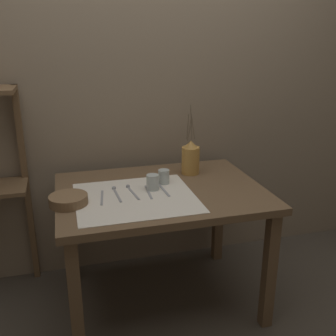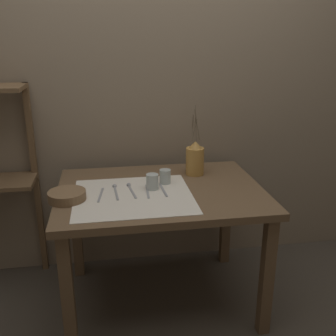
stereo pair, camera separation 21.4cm
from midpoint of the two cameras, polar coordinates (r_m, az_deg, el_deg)
The scene contains 13 objects.
ground_plane at distance 2.54m, azimuth 1.55°, elevation -18.51°, with size 12.00×12.00×0.00m, color #473F35.
stone_wall_back at distance 2.56m, azimuth -0.45°, elevation 11.19°, with size 7.00×0.06×2.40m.
wooden_table at distance 2.21m, azimuth 1.70°, elevation -5.38°, with size 1.13×0.84×0.73m.
linen_cloth at distance 2.08m, azimuth -2.11°, elevation -4.15°, with size 0.62×0.56×0.00m.
pitcher_with_flowers at distance 2.39m, azimuth 6.50°, elevation 1.28°, with size 0.11×0.11×0.42m.
wooden_bowl at distance 2.06m, azimuth -11.60°, elevation -4.04°, with size 0.19×0.19×0.05m.
glass_tumbler_near at distance 2.16m, azimuth 0.53°, elevation -2.01°, with size 0.07×0.07×0.09m.
glass_tumbler_far at distance 2.24m, azimuth 2.32°, elevation -1.29°, with size 0.06×0.06×0.08m.
fork_outer at distance 2.10m, azimuth -6.89°, elevation -3.95°, with size 0.04×0.19×0.00m.
spoon_inner at distance 2.17m, azimuth -4.88°, elevation -3.09°, with size 0.03×0.20×0.02m.
spoon_outer at distance 2.18m, azimuth -2.74°, elevation -2.91°, with size 0.04×0.20×0.02m.
knife_center at distance 2.13m, azimuth -0.13°, elevation -3.45°, with size 0.02×0.19×0.00m.
fork_inner at distance 2.15m, azimuth 2.15°, elevation -3.23°, with size 0.02×0.19×0.00m.
Camera 2 is at (-0.28, -2.01, 1.54)m, focal length 42.00 mm.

